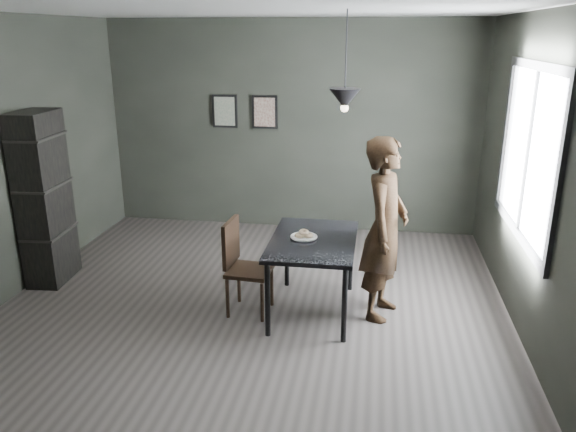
# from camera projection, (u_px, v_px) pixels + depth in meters

# --- Properties ---
(ground) EXTENTS (5.00, 5.00, 0.00)m
(ground) POSITION_uv_depth(u_px,v_px,m) (253.00, 306.00, 5.62)
(ground) COLOR #322D2B
(ground) RESTS_ON ground
(back_wall) EXTENTS (5.00, 0.10, 2.80)m
(back_wall) POSITION_uv_depth(u_px,v_px,m) (291.00, 127.00, 7.54)
(back_wall) COLOR black
(back_wall) RESTS_ON ground
(ceiling) EXTENTS (5.00, 5.00, 0.02)m
(ceiling) POSITION_uv_depth(u_px,v_px,m) (246.00, 9.00, 4.76)
(ceiling) COLOR silver
(ceiling) RESTS_ON ground
(window_assembly) EXTENTS (0.04, 1.96, 1.56)m
(window_assembly) POSITION_uv_depth(u_px,v_px,m) (528.00, 153.00, 4.95)
(window_assembly) COLOR white
(window_assembly) RESTS_ON ground
(cafe_table) EXTENTS (0.80, 1.20, 0.75)m
(cafe_table) POSITION_uv_depth(u_px,v_px,m) (313.00, 247.00, 5.33)
(cafe_table) COLOR black
(cafe_table) RESTS_ON ground
(white_plate) EXTENTS (0.23, 0.23, 0.01)m
(white_plate) POSITION_uv_depth(u_px,v_px,m) (304.00, 238.00, 5.32)
(white_plate) COLOR white
(white_plate) RESTS_ON cafe_table
(donut_pile) EXTENTS (0.18, 0.14, 0.07)m
(donut_pile) POSITION_uv_depth(u_px,v_px,m) (304.00, 234.00, 5.31)
(donut_pile) COLOR beige
(donut_pile) RESTS_ON white_plate
(woman) EXTENTS (0.56, 0.72, 1.74)m
(woman) POSITION_uv_depth(u_px,v_px,m) (385.00, 229.00, 5.21)
(woman) COLOR black
(woman) RESTS_ON ground
(wood_chair) EXTENTS (0.43, 0.43, 0.93)m
(wood_chair) POSITION_uv_depth(u_px,v_px,m) (241.00, 261.00, 5.38)
(wood_chair) COLOR black
(wood_chair) RESTS_ON ground
(shelf_unit) EXTENTS (0.40, 0.64, 1.85)m
(shelf_unit) POSITION_uv_depth(u_px,v_px,m) (44.00, 199.00, 5.96)
(shelf_unit) COLOR black
(shelf_unit) RESTS_ON ground
(pendant_lamp) EXTENTS (0.28, 0.28, 0.86)m
(pendant_lamp) POSITION_uv_depth(u_px,v_px,m) (345.00, 99.00, 4.95)
(pendant_lamp) COLOR black
(pendant_lamp) RESTS_ON ground
(framed_print_left) EXTENTS (0.34, 0.04, 0.44)m
(framed_print_left) POSITION_uv_depth(u_px,v_px,m) (225.00, 111.00, 7.58)
(framed_print_left) COLOR black
(framed_print_left) RESTS_ON ground
(framed_print_right) EXTENTS (0.34, 0.04, 0.44)m
(framed_print_right) POSITION_uv_depth(u_px,v_px,m) (265.00, 112.00, 7.50)
(framed_print_right) COLOR black
(framed_print_right) RESTS_ON ground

